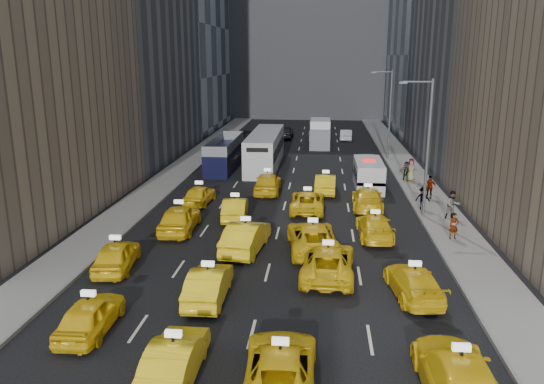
{
  "coord_description": "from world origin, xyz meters",
  "views": [
    {
      "loc": [
        2.49,
        -22.23,
        10.4
      ],
      "look_at": [
        -0.54,
        10.11,
        2.0
      ],
      "focal_mm": 35.0,
      "sensor_mm": 36.0,
      "label": 1
    }
  ],
  "objects_px": {
    "taxi_2": "(280,367)",
    "pedestrian_0": "(454,226)",
    "taxi_0": "(90,315)",
    "taxi_3": "(459,377)",
    "box_truck": "(320,134)",
    "city_bus": "(265,150)",
    "nypd_van": "(368,175)",
    "double_decker": "(225,154)",
    "taxi_1": "(175,359)"
  },
  "relations": [
    {
      "from": "city_bus",
      "to": "box_truck",
      "type": "bearing_deg",
      "value": 72.57
    },
    {
      "from": "taxi_3",
      "to": "double_decker",
      "type": "height_order",
      "value": "double_decker"
    },
    {
      "from": "taxi_0",
      "to": "taxi_2",
      "type": "height_order",
      "value": "taxi_2"
    },
    {
      "from": "taxi_0",
      "to": "city_bus",
      "type": "bearing_deg",
      "value": -97.12
    },
    {
      "from": "double_decker",
      "to": "city_bus",
      "type": "relative_size",
      "value": 0.77
    },
    {
      "from": "taxi_3",
      "to": "pedestrian_0",
      "type": "xyz_separation_m",
      "value": [
        3.29,
        14.83,
        0.13
      ]
    },
    {
      "from": "taxi_1",
      "to": "box_truck",
      "type": "distance_m",
      "value": 47.15
    },
    {
      "from": "taxi_0",
      "to": "double_decker",
      "type": "bearing_deg",
      "value": -90.44
    },
    {
      "from": "taxi_3",
      "to": "city_bus",
      "type": "bearing_deg",
      "value": -75.13
    },
    {
      "from": "city_bus",
      "to": "pedestrian_0",
      "type": "height_order",
      "value": "city_bus"
    },
    {
      "from": "nypd_van",
      "to": "taxi_1",
      "type": "bearing_deg",
      "value": -114.74
    },
    {
      "from": "taxi_1",
      "to": "city_bus",
      "type": "height_order",
      "value": "city_bus"
    },
    {
      "from": "taxi_1",
      "to": "box_truck",
      "type": "xyz_separation_m",
      "value": [
        4.49,
        46.93,
        0.8
      ]
    },
    {
      "from": "taxi_3",
      "to": "taxi_1",
      "type": "bearing_deg",
      "value": -2.28
    },
    {
      "from": "taxi_0",
      "to": "double_decker",
      "type": "height_order",
      "value": "double_decker"
    },
    {
      "from": "taxi_2",
      "to": "box_truck",
      "type": "distance_m",
      "value": 47.06
    },
    {
      "from": "taxi_2",
      "to": "nypd_van",
      "type": "distance_m",
      "value": 27.47
    },
    {
      "from": "taxi_3",
      "to": "city_bus",
      "type": "relative_size",
      "value": 0.42
    },
    {
      "from": "pedestrian_0",
      "to": "nypd_van",
      "type": "bearing_deg",
      "value": 96.5
    },
    {
      "from": "taxi_1",
      "to": "city_bus",
      "type": "relative_size",
      "value": 0.33
    },
    {
      "from": "nypd_van",
      "to": "box_truck",
      "type": "xyz_separation_m",
      "value": [
        -3.99,
        20.03,
        0.42
      ]
    },
    {
      "from": "taxi_0",
      "to": "taxi_2",
      "type": "relative_size",
      "value": 0.81
    },
    {
      "from": "taxi_0",
      "to": "taxi_1",
      "type": "distance_m",
      "value": 4.89
    },
    {
      "from": "taxi_3",
      "to": "box_truck",
      "type": "height_order",
      "value": "box_truck"
    },
    {
      "from": "taxi_0",
      "to": "taxi_3",
      "type": "xyz_separation_m",
      "value": [
        13.1,
        -2.97,
        0.1
      ]
    },
    {
      "from": "taxi_0",
      "to": "pedestrian_0",
      "type": "distance_m",
      "value": 20.24
    },
    {
      "from": "taxi_0",
      "to": "box_truck",
      "type": "bearing_deg",
      "value": -102.04
    },
    {
      "from": "taxi_1",
      "to": "nypd_van",
      "type": "bearing_deg",
      "value": -107.35
    },
    {
      "from": "taxi_3",
      "to": "city_bus",
      "type": "height_order",
      "value": "city_bus"
    },
    {
      "from": "taxi_2",
      "to": "pedestrian_0",
      "type": "height_order",
      "value": "pedestrian_0"
    },
    {
      "from": "taxi_1",
      "to": "taxi_3",
      "type": "bearing_deg",
      "value": 178.52
    },
    {
      "from": "taxi_0",
      "to": "double_decker",
      "type": "xyz_separation_m",
      "value": [
        -0.34,
        30.82,
        0.7
      ]
    },
    {
      "from": "double_decker",
      "to": "pedestrian_0",
      "type": "height_order",
      "value": "double_decker"
    },
    {
      "from": "taxi_1",
      "to": "box_truck",
      "type": "bearing_deg",
      "value": -95.32
    },
    {
      "from": "taxi_0",
      "to": "taxi_1",
      "type": "bearing_deg",
      "value": 145.26
    },
    {
      "from": "box_truck",
      "to": "pedestrian_0",
      "type": "relative_size",
      "value": 4.41
    },
    {
      "from": "taxi_2",
      "to": "nypd_van",
      "type": "relative_size",
      "value": 0.87
    },
    {
      "from": "city_bus",
      "to": "box_truck",
      "type": "distance_m",
      "value": 13.24
    },
    {
      "from": "taxi_0",
      "to": "nypd_van",
      "type": "relative_size",
      "value": 0.7
    },
    {
      "from": "taxi_2",
      "to": "city_bus",
      "type": "height_order",
      "value": "city_bus"
    },
    {
      "from": "taxi_2",
      "to": "city_bus",
      "type": "distance_m",
      "value": 35.12
    },
    {
      "from": "city_bus",
      "to": "pedestrian_0",
      "type": "xyz_separation_m",
      "value": [
        13.0,
        -20.17,
        -0.7
      ]
    },
    {
      "from": "taxi_2",
      "to": "double_decker",
      "type": "bearing_deg",
      "value": -78.61
    },
    {
      "from": "taxi_0",
      "to": "nypd_van",
      "type": "xyz_separation_m",
      "value": [
        12.56,
        24.19,
        0.39
      ]
    },
    {
      "from": "nypd_van",
      "to": "taxi_2",
      "type": "bearing_deg",
      "value": -107.69
    },
    {
      "from": "city_bus",
      "to": "taxi_2",
      "type": "bearing_deg",
      "value": -77.58
    },
    {
      "from": "taxi_0",
      "to": "pedestrian_0",
      "type": "xyz_separation_m",
      "value": [
        16.39,
        11.86,
        0.23
      ]
    },
    {
      "from": "taxi_3",
      "to": "nypd_van",
      "type": "distance_m",
      "value": 27.17
    },
    {
      "from": "taxi_0",
      "to": "city_bus",
      "type": "distance_m",
      "value": 32.23
    },
    {
      "from": "taxi_3",
      "to": "city_bus",
      "type": "xyz_separation_m",
      "value": [
        -9.71,
        35.0,
        0.84
      ]
    }
  ]
}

